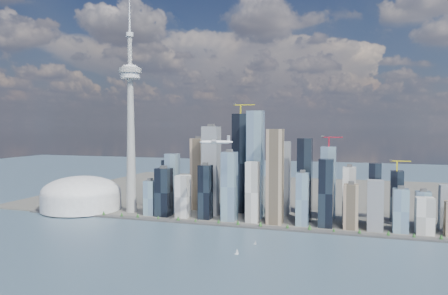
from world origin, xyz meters
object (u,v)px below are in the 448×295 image
(dome_stadium, at_px, (81,195))
(airplane, at_px, (216,142))
(needle_tower, at_px, (131,119))
(sailboat_west, at_px, (237,252))
(sailboat_east, at_px, (255,243))

(dome_stadium, bearing_deg, airplane, -15.10)
(needle_tower, xyz_separation_m, sailboat_west, (347.74, -256.33, -232.53))
(airplane, bearing_deg, sailboat_east, -54.92)
(airplane, distance_m, sailboat_east, 220.04)
(needle_tower, xyz_separation_m, sailboat_east, (363.24, -186.72, -233.18))
(dome_stadium, height_order, sailboat_east, dome_stadium)
(dome_stadium, relative_size, airplane, 3.01)
(sailboat_west, bearing_deg, needle_tower, 139.64)
(needle_tower, relative_size, sailboat_east, 66.55)
(needle_tower, distance_m, sailboat_west, 490.61)
(sailboat_west, relative_size, sailboat_east, 1.25)
(needle_tower, bearing_deg, sailboat_west, -36.40)
(needle_tower, xyz_separation_m, airplane, (263.81, -118.98, -48.95))
(sailboat_west, height_order, sailboat_east, sailboat_west)
(dome_stadium, bearing_deg, needle_tower, 4.09)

